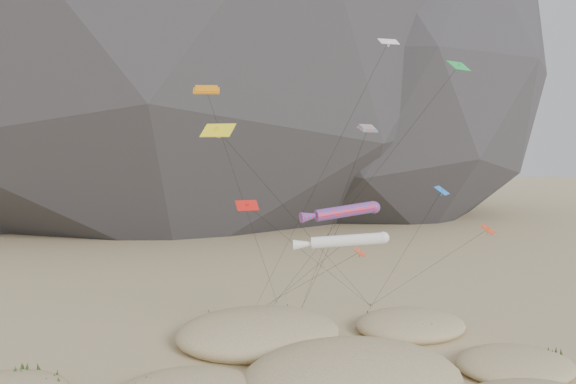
% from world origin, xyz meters
% --- Properties ---
extents(kite_stakes, '(21.48, 7.18, 0.30)m').
position_xyz_m(kite_stakes, '(1.78, 24.36, 0.15)').
color(kite_stakes, '#3F2D1E').
rests_on(kite_stakes, ground).
extents(rainbow_tube_kite, '(7.25, 15.35, 13.71)m').
position_xyz_m(rainbow_tube_kite, '(3.20, 9.57, 12.89)').
color(rainbow_tube_kite, red).
rests_on(rainbow_tube_kite, ground).
extents(white_tube_kite, '(7.41, 17.60, 11.56)m').
position_xyz_m(white_tube_kite, '(2.36, 7.57, 10.80)').
color(white_tube_kite, silver).
rests_on(white_tube_kite, ground).
extents(orange_parafoil, '(11.24, 11.74, 23.79)m').
position_xyz_m(orange_parafoil, '(-6.53, 17.67, 23.01)').
color(orange_parafoil, orange).
rests_on(orange_parafoil, ground).
extents(multi_parafoil, '(2.59, 14.10, 20.30)m').
position_xyz_m(multi_parafoil, '(6.95, 13.05, 19.57)').
color(multi_parafoil, '#FA3F1A').
rests_on(multi_parafoil, ground).
extents(delta_kites, '(27.51, 22.09, 28.12)m').
position_xyz_m(delta_kites, '(6.46, 11.21, 17.28)').
color(delta_kites, red).
rests_on(delta_kites, ground).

